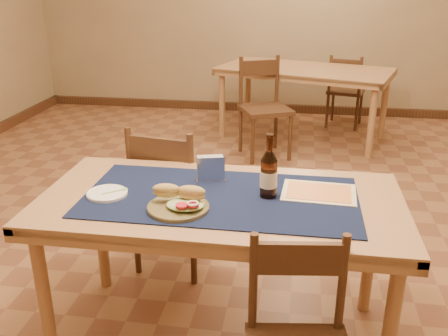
# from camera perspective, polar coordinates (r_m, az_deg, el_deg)

# --- Properties ---
(room) EXTENTS (6.04, 7.04, 2.84)m
(room) POSITION_cam_1_polar(r_m,az_deg,el_deg) (2.81, 2.26, 15.84)
(room) COLOR #8E5F3E
(room) RESTS_ON ground
(main_table) EXTENTS (1.60, 0.80, 0.75)m
(main_table) POSITION_cam_1_polar(r_m,az_deg,el_deg) (2.24, -0.39, -5.28)
(main_table) COLOR #9E6F4A
(main_table) RESTS_ON ground
(placemat) EXTENTS (1.20, 0.60, 0.01)m
(placemat) POSITION_cam_1_polar(r_m,az_deg,el_deg) (2.20, -0.40, -3.29)
(placemat) COLOR #0F1737
(placemat) RESTS_ON main_table
(baseboard) EXTENTS (6.00, 7.00, 0.10)m
(baseboard) POSITION_cam_1_polar(r_m,az_deg,el_deg) (3.23, 1.91, -8.72)
(baseboard) COLOR #462819
(baseboard) RESTS_ON ground
(back_table) EXTENTS (1.90, 1.33, 0.75)m
(back_table) POSITION_cam_1_polar(r_m,az_deg,el_deg) (5.33, 9.18, 10.35)
(back_table) COLOR #9E6F4A
(back_table) RESTS_ON ground
(chair_main_far) EXTENTS (0.48, 0.48, 0.91)m
(chair_main_far) POSITION_cam_1_polar(r_m,az_deg,el_deg) (2.91, -5.90, -3.12)
(chair_main_far) COLOR #462819
(chair_main_far) RESTS_ON ground
(chair_back_near) EXTENTS (0.57, 0.57, 0.94)m
(chair_back_near) POSITION_cam_1_polar(r_m,az_deg,el_deg) (4.79, 4.59, 7.07)
(chair_back_near) COLOR #462819
(chair_back_near) RESTS_ON ground
(chair_back_far) EXTENTS (0.46, 0.46, 0.83)m
(chair_back_far) POSITION_cam_1_polar(r_m,az_deg,el_deg) (5.87, 13.71, 8.67)
(chair_back_far) COLOR #462819
(chair_back_far) RESTS_ON ground
(sandwich_plate) EXTENTS (0.26, 0.26, 0.10)m
(sandwich_plate) POSITION_cam_1_polar(r_m,az_deg,el_deg) (2.08, -5.06, -4.02)
(sandwich_plate) COLOR brown
(sandwich_plate) RESTS_ON placemat
(side_plate) EXTENTS (0.18, 0.18, 0.02)m
(side_plate) POSITION_cam_1_polar(r_m,az_deg,el_deg) (2.27, -13.23, -2.82)
(side_plate) COLOR white
(side_plate) RESTS_ON placemat
(fork) EXTENTS (0.10, 0.09, 0.00)m
(fork) POSITION_cam_1_polar(r_m,az_deg,el_deg) (2.27, -12.15, -2.57)
(fork) COLOR #89BF69
(fork) RESTS_ON side_plate
(beer_bottle) EXTENTS (0.08, 0.08, 0.29)m
(beer_bottle) POSITION_cam_1_polar(r_m,az_deg,el_deg) (2.17, 5.13, -0.67)
(beer_bottle) COLOR #401D0B
(beer_bottle) RESTS_ON placemat
(napkin_holder) EXTENTS (0.15, 0.08, 0.12)m
(napkin_holder) POSITION_cam_1_polar(r_m,az_deg,el_deg) (2.34, -1.52, -0.14)
(napkin_holder) COLOR silver
(napkin_holder) RESTS_ON placemat
(menu_card) EXTENTS (0.34, 0.26, 0.01)m
(menu_card) POSITION_cam_1_polar(r_m,az_deg,el_deg) (2.27, 10.79, -2.73)
(menu_card) COLOR beige
(menu_card) RESTS_ON placemat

